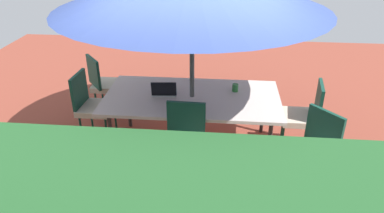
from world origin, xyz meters
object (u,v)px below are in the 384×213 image
Objects in this scene: laptop at (164,92)px; chair_north at (184,142)px; dining_table at (192,99)px; chair_east at (92,104)px; cup at (235,88)px; chair_southeast at (105,82)px; chair_northwest at (313,149)px; chair_west at (305,114)px.

chair_north is at bearing 108.64° from laptop.
chair_east is at bearing -1.95° from dining_table.
cup reaches higher than dining_table.
chair_southeast reaches higher than cup.
chair_east is 1.59m from chair_north.
chair_northwest is (-2.81, 1.56, 0.00)m from chair_southeast.
dining_table is 0.60m from cup.
cup is at bearing 178.85° from chair_northwest.
cup is (0.90, -0.18, 0.25)m from chair_west.
chair_east is at bearing -82.49° from chair_west.
laptop is (0.36, -0.01, 0.09)m from dining_table.
chair_west reaches higher than laptop.
dining_table is 1.38m from chair_east.
chair_north is 2.87× the size of laptop.
chair_west is 0.82m from chair_northwest.
chair_northwest is (-1.40, 0.02, 0.00)m from chair_north.
chair_east is at bearing -7.58° from laptop.
chair_west is 1.00× the size of chair_southeast.
laptop is (1.75, -0.80, 0.25)m from chair_northwest.
chair_west and chair_east have the same top height.
chair_southeast is 2.87× the size of laptop.
chair_northwest reaches higher than dining_table.
chair_northwest is (-2.77, 0.84, 0.00)m from chair_east.
laptop reaches higher than cup.
chair_southeast and chair_east have the same top height.
chair_north is at bearing 89.01° from dining_table.
chair_southeast is at bearing -28.29° from dining_table.
dining_table is at bearing 173.74° from laptop.
laptop is (1.82, 0.02, 0.25)m from chair_west.
chair_north is 1.00× the size of chair_northwest.
cup is (-1.93, -0.16, 0.25)m from chair_east.
dining_table is 2.30× the size of chair_northwest.
chair_west is (-1.46, -0.03, -0.16)m from dining_table.
chair_north is at bearing -131.84° from chair_northwest.
cup is (0.84, -1.00, 0.25)m from chair_northwest.
cup is (-1.98, 0.56, 0.25)m from chair_southeast.
chair_southeast reaches higher than laptop.
dining_table is at bearing -81.00° from chair_west.
chair_west is 2.83m from chair_east.
dining_table is 1.62m from chair_southeast.
chair_east and chair_north have the same top height.
dining_table is 2.30× the size of chair_west.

